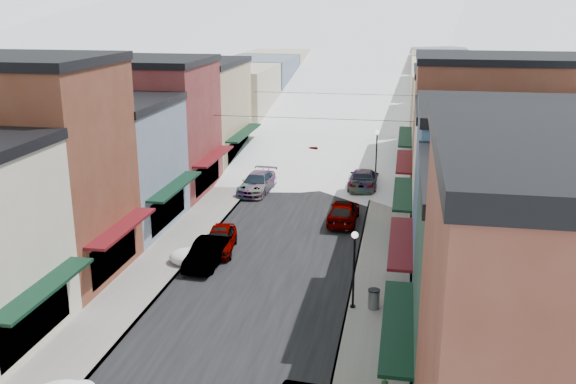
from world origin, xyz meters
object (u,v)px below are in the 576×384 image
at_px(car_silver_sedan, 220,239).
at_px(trash_can, 374,299).
at_px(car_dark_hatch, 207,253).
at_px(streetlamp_near, 354,260).

relative_size(car_silver_sedan, trash_can, 4.36).
distance_m(car_silver_sedan, car_dark_hatch, 2.31).
distance_m(car_silver_sedan, streetlamp_near, 11.33).
bearing_deg(car_dark_hatch, streetlamp_near, -22.89).
height_order(car_silver_sedan, car_dark_hatch, car_silver_sedan).
relative_size(car_dark_hatch, trash_can, 4.44).
bearing_deg(streetlamp_near, car_silver_sedan, 143.47).
bearing_deg(car_dark_hatch, car_silver_sedan, 90.01).
xyz_separation_m(car_silver_sedan, trash_can, (10.02, -6.59, -0.09)).
bearing_deg(trash_can, car_silver_sedan, 146.66).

